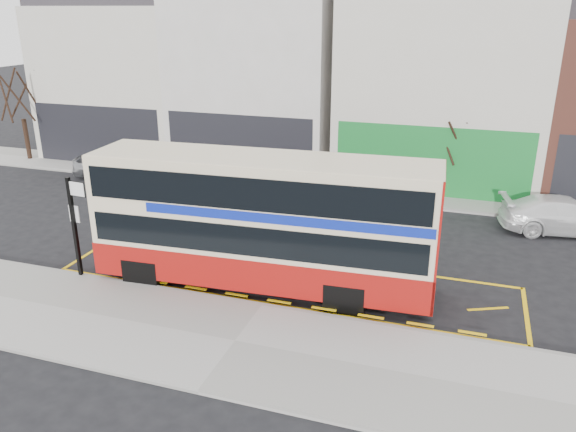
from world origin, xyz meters
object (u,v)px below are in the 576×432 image
(street_tree_right, at_px, (453,129))
(car_white, at_px, (565,215))
(car_silver, at_px, (117,164))
(double_decker_bus, at_px, (264,221))
(bus_stop_post, at_px, (75,218))
(car_grey, at_px, (251,183))
(street_tree_left, at_px, (17,81))

(street_tree_right, bearing_deg, car_white, -34.56)
(car_silver, xyz_separation_m, car_white, (20.11, -1.04, -0.03))
(double_decker_bus, bearing_deg, bus_stop_post, -169.11)
(bus_stop_post, relative_size, street_tree_right, 0.70)
(bus_stop_post, distance_m, car_silver, 11.47)
(car_grey, xyz_separation_m, car_white, (12.63, -0.23, 0.04))
(double_decker_bus, bearing_deg, car_white, 36.43)
(double_decker_bus, relative_size, car_silver, 2.48)
(street_tree_right, bearing_deg, car_grey, -161.35)
(car_white, xyz_separation_m, street_tree_right, (-4.38, 3.01, 2.36))
(bus_stop_post, distance_m, street_tree_left, 16.52)
(car_grey, bearing_deg, street_tree_left, 98.97)
(bus_stop_post, xyz_separation_m, street_tree_right, (10.22, 11.94, 1.00))
(car_silver, relative_size, car_white, 0.89)
(bus_stop_post, bearing_deg, double_decker_bus, 19.22)
(double_decker_bus, height_order, street_tree_right, street_tree_right)
(bus_stop_post, height_order, street_tree_left, street_tree_left)
(bus_stop_post, bearing_deg, street_tree_left, 142.01)
(double_decker_bus, height_order, car_white, double_decker_bus)
(double_decker_bus, distance_m, street_tree_left, 20.13)
(car_white, bearing_deg, double_decker_bus, 119.31)
(car_white, bearing_deg, street_tree_right, 45.08)
(street_tree_left, bearing_deg, car_grey, -8.25)
(car_silver, bearing_deg, double_decker_bus, -144.17)
(car_silver, relative_size, street_tree_left, 0.65)
(car_silver, distance_m, car_grey, 7.52)
(car_silver, xyz_separation_m, street_tree_right, (15.73, 1.97, 2.33))
(car_white, distance_m, street_tree_left, 26.89)
(bus_stop_post, height_order, car_grey, bus_stop_post)
(double_decker_bus, xyz_separation_m, car_grey, (-3.54, 7.77, -1.47))
(double_decker_bus, distance_m, car_white, 11.91)
(double_decker_bus, height_order, car_grey, double_decker_bus)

